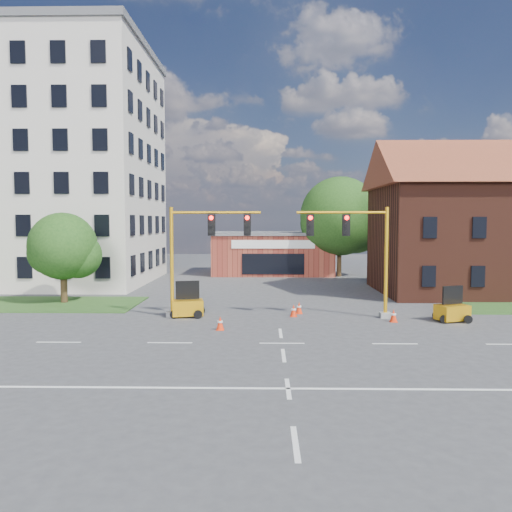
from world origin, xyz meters
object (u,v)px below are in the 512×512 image
(signal_mast_east, at_px, (357,248))
(signal_mast_west, at_px, (201,248))
(pickup_white, at_px, (441,285))
(trailer_west, at_px, (188,306))
(trailer_east, at_px, (452,311))

(signal_mast_east, bearing_deg, signal_mast_west, 180.00)
(pickup_white, bearing_deg, signal_mast_west, 117.99)
(signal_mast_east, distance_m, trailer_west, 10.07)
(signal_mast_west, relative_size, pickup_white, 1.29)
(trailer_west, xyz_separation_m, trailer_east, (14.52, -1.08, -0.03))
(pickup_white, bearing_deg, trailer_west, 116.56)
(signal_mast_west, height_order, trailer_west, signal_mast_west)
(signal_mast_west, relative_size, trailer_east, 3.28)
(signal_mast_west, bearing_deg, pickup_white, 29.74)
(trailer_east, height_order, pickup_white, trailer_east)
(signal_mast_east, distance_m, trailer_east, 6.10)
(signal_mast_west, relative_size, signal_mast_east, 1.00)
(signal_mast_west, distance_m, trailer_east, 14.16)
(signal_mast_west, xyz_separation_m, signal_mast_east, (8.71, 0.00, 0.00))
(trailer_east, distance_m, pickup_white, 10.99)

